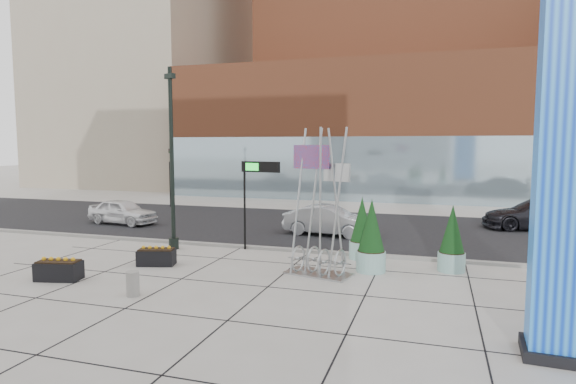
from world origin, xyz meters
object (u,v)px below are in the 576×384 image
(concrete_bollard, at_px, (133,284))
(car_white_west, at_px, (123,212))
(public_art_sculpture, at_px, (319,237))
(overhead_street_sign, at_px, (259,174))
(car_silver_mid, at_px, (329,221))
(lamp_post, at_px, (172,176))

(concrete_bollard, xyz_separation_m, car_white_west, (-8.21, 10.75, 0.32))
(concrete_bollard, bearing_deg, public_art_sculpture, 40.00)
(overhead_street_sign, bearing_deg, public_art_sculpture, -30.97)
(car_silver_mid, bearing_deg, overhead_street_sign, 159.62)
(car_white_west, xyz_separation_m, car_silver_mid, (11.60, 0.16, 0.03))
(public_art_sculpture, height_order, overhead_street_sign, public_art_sculpture)
(lamp_post, bearing_deg, public_art_sculpture, -17.10)
(lamp_post, xyz_separation_m, overhead_street_sign, (3.53, 0.82, 0.09))
(overhead_street_sign, bearing_deg, concrete_bollard, -90.50)
(concrete_bollard, distance_m, overhead_street_sign, 7.48)
(concrete_bollard, xyz_separation_m, overhead_street_sign, (1.34, 6.80, 2.82))
(lamp_post, relative_size, concrete_bollard, 10.37)
(lamp_post, relative_size, car_silver_mid, 1.74)
(concrete_bollard, height_order, car_silver_mid, car_silver_mid)
(lamp_post, xyz_separation_m, concrete_bollard, (2.19, -5.98, -2.73))
(lamp_post, distance_m, car_white_west, 8.05)
(public_art_sculpture, bearing_deg, car_white_west, 165.72)
(lamp_post, relative_size, car_white_west, 1.87)
(car_white_west, height_order, car_silver_mid, car_silver_mid)
(concrete_bollard, bearing_deg, lamp_post, 110.14)
(public_art_sculpture, bearing_deg, lamp_post, 176.78)
(lamp_post, distance_m, concrete_bollard, 6.92)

